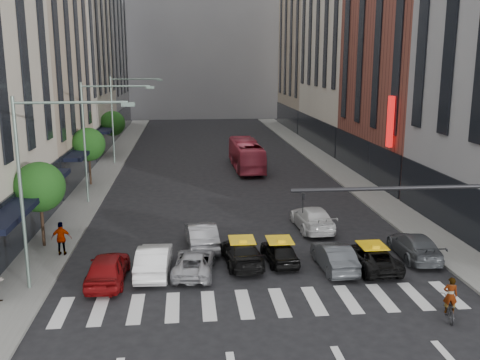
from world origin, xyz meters
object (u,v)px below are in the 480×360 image
object	(u,v)px
streetlamp_near	(41,168)
motorcycle	(449,308)
taxi_left	(242,252)
taxi_center	(279,252)
streetlamp_far	(121,108)
streetlamp_mid	(97,126)
car_red	(108,268)
bus	(246,155)
pedestrian_far	(62,238)
car_white_front	(154,260)

from	to	relation	value
streetlamp_near	motorcycle	xyz separation A→B (m)	(17.50, -4.76, -5.43)
taxi_left	taxi_center	size ratio (longest dim) A/B	1.25
streetlamp_far	streetlamp_mid	bearing A→B (deg)	-90.00
taxi_left	taxi_center	bearing A→B (deg)	176.11
streetlamp_near	car_red	world-z (taller)	streetlamp_near
streetlamp_mid	streetlamp_far	xyz separation A→B (m)	(0.00, 16.00, 0.00)
car_red	bus	size ratio (longest dim) A/B	0.43
streetlamp_mid	streetlamp_far	size ratio (longest dim) A/B	1.00
motorcycle	taxi_left	bearing A→B (deg)	-24.87
streetlamp_far	taxi_left	xyz separation A→B (m)	(9.44, -29.69, -5.23)
streetlamp_far	taxi_left	size ratio (longest dim) A/B	1.94
motorcycle	pedestrian_far	world-z (taller)	pedestrian_far
streetlamp_near	taxi_center	size ratio (longest dim) A/B	2.43
pedestrian_far	car_red	bearing A→B (deg)	128.40
taxi_left	taxi_center	distance (m)	2.04
streetlamp_near	taxi_left	distance (m)	11.04
streetlamp_near	taxi_center	distance (m)	12.85
taxi_center	pedestrian_far	world-z (taller)	pedestrian_far
car_red	taxi_left	size ratio (longest dim) A/B	0.97
car_red	pedestrian_far	xyz separation A→B (m)	(-3.00, 3.80, 0.33)
motorcycle	streetlamp_near	bearing A→B (deg)	1.19
streetlamp_mid	pedestrian_far	bearing A→B (deg)	-91.75
car_red	streetlamp_mid	bearing A→B (deg)	-78.86
car_white_front	taxi_center	world-z (taller)	car_white_front
streetlamp_near	streetlamp_far	bearing A→B (deg)	90.00
streetlamp_far	car_red	xyz separation A→B (m)	(2.64, -31.46, -5.14)
bus	car_white_front	bearing A→B (deg)	72.58
car_white_front	motorcycle	size ratio (longest dim) A/B	2.54
car_red	bus	bearing A→B (deg)	-108.48
streetlamp_near	car_white_front	xyz separation A→B (m)	(4.84, 1.47, -5.15)
taxi_left	motorcycle	world-z (taller)	taxi_left
streetlamp_mid	motorcycle	distance (m)	27.69
streetlamp_mid	motorcycle	bearing A→B (deg)	-49.87
pedestrian_far	taxi_center	bearing A→B (deg)	170.42
car_red	taxi_center	distance (m)	9.02
bus	motorcycle	distance (m)	33.14
taxi_center	pedestrian_far	xyz separation A→B (m)	(-11.84, 2.03, 0.46)
taxi_left	streetlamp_mid	bearing A→B (deg)	-59.45
streetlamp_near	taxi_left	size ratio (longest dim) A/B	1.94
taxi_left	taxi_center	xyz separation A→B (m)	(2.04, 0.01, -0.04)
bus	taxi_center	bearing A→B (deg)	86.39
taxi_left	car_white_front	bearing A→B (deg)	6.29
car_white_front	taxi_left	xyz separation A→B (m)	(4.60, 0.84, -0.08)
streetlamp_far	motorcycle	xyz separation A→B (m)	(17.50, -36.76, -5.43)
streetlamp_far	streetlamp_near	bearing A→B (deg)	-90.00
streetlamp_near	taxi_center	bearing A→B (deg)	11.41
streetlamp_near	pedestrian_far	bearing A→B (deg)	94.69
streetlamp_far	motorcycle	size ratio (longest dim) A/B	5.01
streetlamp_far	car_white_front	bearing A→B (deg)	-80.98
car_white_front	streetlamp_far	bearing A→B (deg)	-78.33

